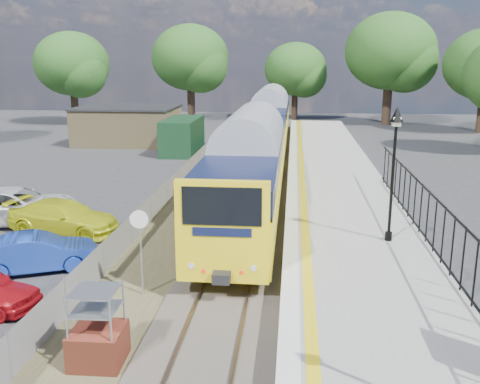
# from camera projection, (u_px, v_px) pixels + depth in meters

# --- Properties ---
(ground) EXTENTS (120.00, 120.00, 0.00)m
(ground) POSITION_uv_depth(u_px,v_px,m) (211.00, 345.00, 13.47)
(ground) COLOR #2D2D30
(ground) RESTS_ON ground
(track_bed) EXTENTS (5.90, 80.00, 0.29)m
(track_bed) POSITION_uv_depth(u_px,v_px,m) (235.00, 226.00, 22.83)
(track_bed) COLOR #473F38
(track_bed) RESTS_ON ground
(platform) EXTENTS (5.00, 70.00, 0.90)m
(platform) POSITION_uv_depth(u_px,v_px,m) (350.00, 233.00, 20.68)
(platform) COLOR gray
(platform) RESTS_ON ground
(platform_edge) EXTENTS (0.90, 70.00, 0.01)m
(platform_edge) POSITION_uv_depth(u_px,v_px,m) (296.00, 221.00, 20.77)
(platform_edge) COLOR silver
(platform_edge) RESTS_ON platform
(victorian_lamp_north) EXTENTS (0.44, 0.44, 4.60)m
(victorian_lamp_north) POSITION_uv_depth(u_px,v_px,m) (395.00, 143.00, 17.71)
(victorian_lamp_north) COLOR black
(victorian_lamp_north) RESTS_ON platform
(palisade_fence) EXTENTS (0.12, 26.00, 2.00)m
(palisade_fence) POSITION_uv_depth(u_px,v_px,m) (460.00, 255.00, 14.55)
(palisade_fence) COLOR black
(palisade_fence) RESTS_ON platform
(wire_fence) EXTENTS (0.06, 52.00, 1.20)m
(wire_fence) POSITION_uv_depth(u_px,v_px,m) (162.00, 198.00, 25.32)
(wire_fence) COLOR #999EA3
(wire_fence) RESTS_ON ground
(outbuilding) EXTENTS (10.80, 10.10, 3.12)m
(outbuilding) POSITION_uv_depth(u_px,v_px,m) (138.00, 127.00, 44.28)
(outbuilding) COLOR #8F7C50
(outbuilding) RESTS_ON ground
(tree_line) EXTENTS (56.80, 43.80, 11.88)m
(tree_line) POSITION_uv_depth(u_px,v_px,m) (290.00, 63.00, 52.27)
(tree_line) COLOR #332319
(tree_line) RESTS_ON ground
(train) EXTENTS (2.82, 40.83, 3.51)m
(train) POSITION_uv_depth(u_px,v_px,m) (264.00, 133.00, 34.78)
(train) COLOR yellow
(train) RESTS_ON ground
(brick_plinth) EXTENTS (1.22, 1.22, 1.92)m
(brick_plinth) POSITION_uv_depth(u_px,v_px,m) (97.00, 329.00, 12.42)
(brick_plinth) COLOR brown
(brick_plinth) RESTS_ON ground
(speed_sign) EXTENTS (0.55, 0.12, 2.73)m
(speed_sign) POSITION_uv_depth(u_px,v_px,m) (140.00, 239.00, 15.78)
(speed_sign) COLOR #999EA3
(speed_sign) RESTS_ON ground
(car_blue) EXTENTS (4.16, 2.87, 1.30)m
(car_blue) POSITION_uv_depth(u_px,v_px,m) (38.00, 253.00, 18.05)
(car_blue) COLOR #1B3BA6
(car_blue) RESTS_ON ground
(car_yellow) EXTENTS (4.96, 2.73, 1.36)m
(car_yellow) POSITION_uv_depth(u_px,v_px,m) (64.00, 217.00, 21.97)
(car_yellow) COLOR #C6CB17
(car_yellow) RESTS_ON ground
(car_white) EXTENTS (5.85, 3.20, 1.55)m
(car_white) POSITION_uv_depth(u_px,v_px,m) (16.00, 206.00, 23.27)
(car_white) COLOR silver
(car_white) RESTS_ON ground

